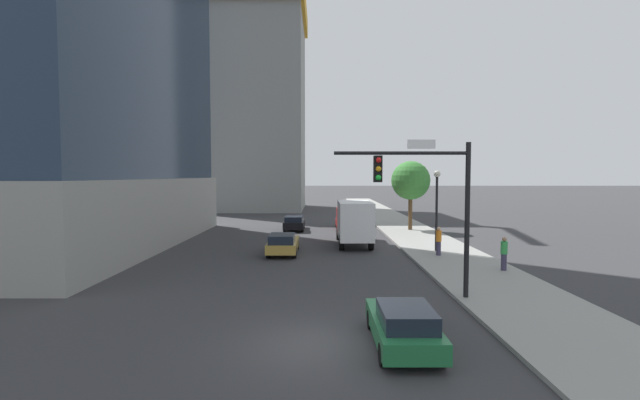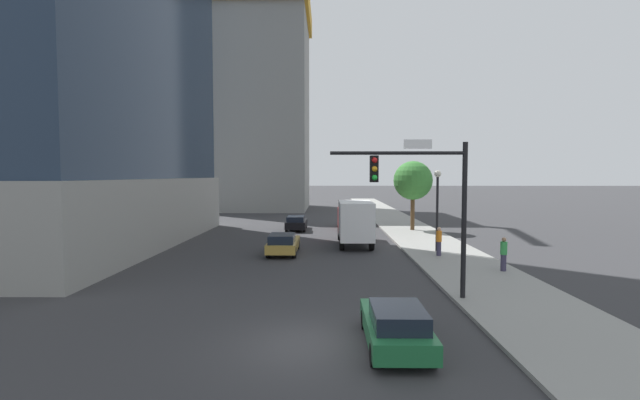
% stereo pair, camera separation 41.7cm
% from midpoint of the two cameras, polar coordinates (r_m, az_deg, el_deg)
% --- Properties ---
extents(ground_plane, '(400.00, 400.00, 0.00)m').
position_cam_midpoint_polar(ground_plane, '(13.86, -1.50, -18.09)').
color(ground_plane, '#333335').
extents(sidewalk, '(4.93, 120.00, 0.15)m').
position_cam_midpoint_polar(sidewalk, '(34.17, 12.88, -5.22)').
color(sidewalk, gray).
rests_on(sidewalk, ground).
extents(construction_building, '(16.10, 23.44, 39.74)m').
position_cam_midpoint_polar(construction_building, '(67.92, -9.17, 13.08)').
color(construction_building, gray).
rests_on(construction_building, ground).
extents(traffic_light_pole, '(5.41, 0.48, 6.29)m').
position_cam_midpoint_polar(traffic_light_pole, '(17.96, 12.69, 1.32)').
color(traffic_light_pole, black).
rests_on(traffic_light_pole, sidewalk).
extents(street_lamp, '(0.44, 0.44, 5.20)m').
position_cam_midpoint_polar(street_lamp, '(29.33, 14.19, 0.32)').
color(street_lamp, black).
rests_on(street_lamp, sidewalk).
extents(street_tree, '(3.46, 3.46, 6.16)m').
position_cam_midpoint_polar(street_tree, '(40.35, 11.08, 2.46)').
color(street_tree, brown).
rests_on(street_tree, sidewalk).
extents(car_green, '(1.75, 4.19, 1.32)m').
position_cam_midpoint_polar(car_green, '(13.61, 9.57, -15.59)').
color(car_green, '#1E6638').
rests_on(car_green, ground).
extents(car_gold, '(1.82, 4.63, 1.38)m').
position_cam_midpoint_polar(car_gold, '(28.42, -5.43, -5.59)').
color(car_gold, '#AD8938').
rests_on(car_gold, ground).
extents(car_black, '(1.80, 4.48, 1.37)m').
position_cam_midpoint_polar(car_black, '(40.50, -3.86, -2.96)').
color(car_black, black).
rests_on(car_black, ground).
extents(car_red, '(1.85, 4.24, 1.34)m').
position_cam_midpoint_polar(car_red, '(41.59, 2.85, -2.82)').
color(car_red, red).
rests_on(car_red, ground).
extents(box_truck, '(2.30, 6.94, 3.19)m').
position_cam_midpoint_polar(box_truck, '(31.81, 3.80, -2.66)').
color(box_truck, '#B21E1E').
rests_on(box_truck, ground).
extents(pedestrian_orange_shirt, '(0.34, 0.34, 1.75)m').
position_cam_midpoint_polar(pedestrian_orange_shirt, '(27.96, 14.40, -5.10)').
color(pedestrian_orange_shirt, '#38334C').
rests_on(pedestrian_orange_shirt, sidewalk).
extents(pedestrian_green_shirt, '(0.34, 0.34, 1.73)m').
position_cam_midpoint_polar(pedestrian_green_shirt, '(24.65, 21.95, -6.37)').
color(pedestrian_green_shirt, '#38334C').
rests_on(pedestrian_green_shirt, sidewalk).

